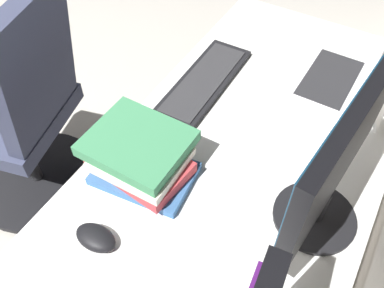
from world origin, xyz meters
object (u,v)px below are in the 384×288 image
Objects in this scene: monitor_primary at (338,159)px; book_stack_near at (140,158)px; office_chair at (25,121)px; mouse_spare at (96,238)px; laptop_leftmost at (352,75)px; keyboard_main at (204,82)px.

monitor_primary reaches higher than book_stack_near.
mouse_spare is at bearing 63.34° from office_chair.
laptop_leftmost is at bearing 148.07° from book_stack_near.
mouse_spare is 0.83m from office_chair.
mouse_spare is 0.22m from book_stack_near.
book_stack_near is at bearing -77.77° from monitor_primary.
mouse_spare is 0.11× the size of office_chair.
laptop_leftmost is at bearing 118.08° from keyboard_main.
laptop_leftmost is 0.79× the size of keyboard_main.
mouse_spare is at bearing 4.82° from keyboard_main.
keyboard_main is 1.49× the size of book_stack_near.
office_chair is (-0.03, -1.11, -0.50)m from monitor_primary.
office_chair is at bearing -91.79° from monitor_primary.
mouse_spare is (0.31, -0.41, -0.21)m from monitor_primary.
monitor_primary is 0.54m from laptop_leftmost.
mouse_spare is (0.60, 0.05, 0.01)m from keyboard_main.
laptop_leftmost is (-0.51, -0.06, -0.18)m from monitor_primary.
keyboard_main is 0.44× the size of office_chair.
monitor_primary is at bearing 58.03° from keyboard_main.
keyboard_main is (0.21, -0.40, -0.04)m from laptop_leftmost.
mouse_spare is at bearing -23.23° from laptop_leftmost.
book_stack_near is 0.76m from office_chair.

